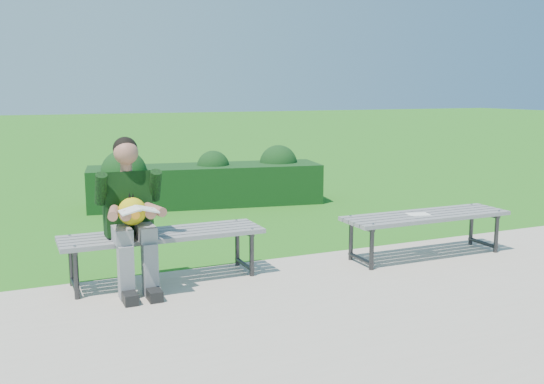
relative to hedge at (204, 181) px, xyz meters
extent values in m
plane|color=#377122|center=(-0.65, -3.23, -0.37)|extent=(80.00, 80.00, 0.00)
cube|color=#ACA791|center=(-0.65, -4.98, -0.36)|extent=(30.00, 3.50, 0.02)
cube|color=#1D4117|center=(0.03, 0.01, -0.07)|extent=(3.58, 1.43, 0.60)
sphere|color=#1D4117|center=(-1.21, -0.08, 0.20)|extent=(0.74, 0.74, 0.65)
sphere|color=#1D4117|center=(0.15, 0.03, 0.20)|extent=(0.57, 0.57, 0.50)
sphere|color=#1D4117|center=(1.21, -0.04, 0.20)|extent=(0.69, 0.69, 0.60)
cube|color=gray|center=(-1.49, -3.69, 0.08)|extent=(1.80, 0.09, 0.04)
cube|color=gray|center=(-1.49, -3.59, 0.08)|extent=(1.80, 0.08, 0.04)
cube|color=gray|center=(-1.49, -3.49, 0.08)|extent=(1.80, 0.08, 0.04)
cube|color=gray|center=(-1.49, -3.38, 0.08)|extent=(1.80, 0.09, 0.04)
cube|color=gray|center=(-1.49, -3.28, 0.08)|extent=(1.80, 0.09, 0.04)
cylinder|color=#2D2D30|center=(-2.27, -3.68, -0.14)|extent=(0.04, 0.04, 0.41)
cylinder|color=#2D2D30|center=(-2.27, -3.30, -0.14)|extent=(0.04, 0.04, 0.41)
cylinder|color=#2D2D30|center=(-2.27, -3.49, 0.04)|extent=(0.04, 0.42, 0.04)
cylinder|color=#2D2D30|center=(-2.27, -3.49, -0.29)|extent=(0.04, 0.42, 0.04)
cylinder|color=gray|center=(-2.27, -3.69, 0.11)|extent=(0.02, 0.02, 0.01)
cylinder|color=gray|center=(-2.27, -3.28, 0.11)|extent=(0.02, 0.02, 0.01)
cylinder|color=#2D2D30|center=(-0.71, -3.68, -0.14)|extent=(0.04, 0.04, 0.41)
cylinder|color=#2D2D30|center=(-0.71, -3.30, -0.14)|extent=(0.04, 0.04, 0.41)
cylinder|color=#2D2D30|center=(-0.71, -3.49, 0.04)|extent=(0.04, 0.42, 0.04)
cylinder|color=#2D2D30|center=(-0.71, -3.49, -0.29)|extent=(0.04, 0.42, 0.04)
cylinder|color=gray|center=(-0.71, -3.69, 0.11)|extent=(0.02, 0.02, 0.01)
cylinder|color=gray|center=(-0.71, -3.28, 0.11)|extent=(0.02, 0.02, 0.01)
cube|color=gray|center=(1.20, -3.98, 0.08)|extent=(1.80, 0.08, 0.04)
cube|color=gray|center=(1.20, -3.87, 0.08)|extent=(1.80, 0.08, 0.04)
cube|color=gray|center=(1.20, -3.77, 0.08)|extent=(1.80, 0.08, 0.04)
cube|color=gray|center=(1.20, -3.67, 0.08)|extent=(1.80, 0.08, 0.04)
cube|color=gray|center=(1.20, -3.56, 0.08)|extent=(1.80, 0.08, 0.04)
cylinder|color=#2D2D30|center=(0.42, -3.96, -0.14)|extent=(0.04, 0.04, 0.41)
cylinder|color=#2D2D30|center=(0.42, -3.58, -0.14)|extent=(0.04, 0.04, 0.41)
cylinder|color=#2D2D30|center=(0.42, -3.77, 0.04)|extent=(0.04, 0.42, 0.04)
cylinder|color=#2D2D30|center=(0.42, -3.77, -0.29)|extent=(0.04, 0.42, 0.04)
cylinder|color=gray|center=(0.42, -3.98, 0.11)|extent=(0.02, 0.02, 0.01)
cylinder|color=gray|center=(0.42, -3.56, 0.11)|extent=(0.02, 0.02, 0.01)
cylinder|color=#2D2D30|center=(1.98, -3.96, -0.14)|extent=(0.04, 0.04, 0.41)
cylinder|color=#2D2D30|center=(1.98, -3.58, -0.14)|extent=(0.04, 0.04, 0.41)
cylinder|color=#2D2D30|center=(1.98, -3.77, 0.04)|extent=(0.04, 0.42, 0.04)
cylinder|color=#2D2D30|center=(1.98, -3.77, -0.29)|extent=(0.04, 0.42, 0.04)
cylinder|color=gray|center=(1.98, -3.98, 0.11)|extent=(0.02, 0.02, 0.01)
cylinder|color=gray|center=(1.98, -3.56, 0.11)|extent=(0.02, 0.02, 0.01)
cube|color=slate|center=(-1.89, -3.65, 0.17)|extent=(0.14, 0.42, 0.13)
cube|color=slate|center=(-1.69, -3.65, 0.17)|extent=(0.14, 0.42, 0.13)
cube|color=slate|center=(-1.89, -3.83, -0.12)|extent=(0.12, 0.13, 0.45)
cube|color=slate|center=(-1.69, -3.83, -0.12)|extent=(0.12, 0.13, 0.45)
cube|color=black|center=(-1.89, -3.93, -0.30)|extent=(0.11, 0.26, 0.09)
cube|color=black|center=(-1.69, -3.93, -0.30)|extent=(0.11, 0.26, 0.09)
cube|color=black|center=(-1.79, -3.45, 0.38)|extent=(0.40, 0.30, 0.59)
cylinder|color=#A36453|center=(-1.79, -3.47, 0.70)|extent=(0.10, 0.10, 0.08)
sphere|color=#A36453|center=(-1.79, -3.49, 0.83)|extent=(0.21, 0.21, 0.21)
sphere|color=black|center=(-1.79, -3.46, 0.86)|extent=(0.21, 0.21, 0.21)
cylinder|color=black|center=(-2.02, -3.55, 0.54)|extent=(0.10, 0.21, 0.30)
cylinder|color=black|center=(-1.56, -3.55, 0.54)|extent=(0.10, 0.21, 0.30)
cylinder|color=#A36453|center=(-1.96, -3.77, 0.37)|extent=(0.14, 0.31, 0.08)
cylinder|color=#A36453|center=(-1.62, -3.77, 0.37)|extent=(0.14, 0.31, 0.08)
sphere|color=#A36453|center=(-1.89, -3.93, 0.37)|extent=(0.09, 0.09, 0.09)
sphere|color=#A36453|center=(-1.69, -3.93, 0.37)|extent=(0.09, 0.09, 0.09)
sphere|color=#F7F814|center=(-1.79, -3.67, 0.35)|extent=(0.24, 0.24, 0.24)
cone|color=orange|center=(-1.79, -3.78, 0.35)|extent=(0.07, 0.07, 0.07)
cone|color=black|center=(-1.80, -3.66, 0.48)|extent=(0.03, 0.04, 0.07)
cone|color=black|center=(-1.77, -3.65, 0.48)|extent=(0.03, 0.04, 0.06)
sphere|color=white|center=(-1.83, -3.77, 0.38)|extent=(0.04, 0.04, 0.04)
sphere|color=white|center=(-1.74, -3.77, 0.38)|extent=(0.04, 0.04, 0.04)
cube|color=white|center=(-1.86, -3.95, 0.42)|extent=(0.15, 0.20, 0.05)
cube|color=white|center=(-1.71, -3.95, 0.42)|extent=(0.15, 0.20, 0.05)
cube|color=white|center=(1.10, -3.77, 0.11)|extent=(0.25, 0.21, 0.01)
camera|label=1|loc=(-2.73, -8.72, 1.37)|focal=40.00mm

